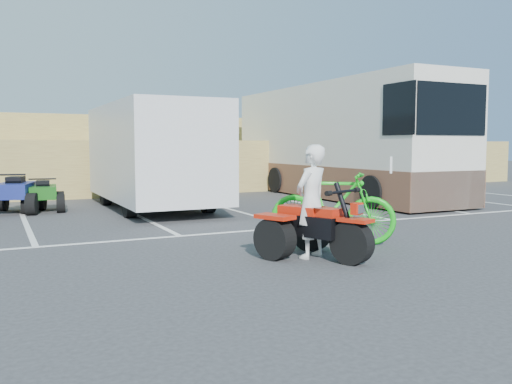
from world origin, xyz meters
name	(u,v)px	position (x,y,z in m)	size (l,w,h in m)	color
ground	(226,259)	(0.00, 0.00, 0.00)	(100.00, 100.00, 0.00)	#333335
parking_stripes	(193,223)	(0.87, 4.07, 0.00)	(28.00, 5.16, 0.01)	white
grass_embankment	(82,155)	(0.00, 15.48, 1.42)	(40.00, 8.50, 3.10)	olive
red_trike_atv	(319,259)	(1.34, -0.66, 0.00)	(1.34, 1.79, 1.16)	red
rider	(311,202)	(1.28, -0.53, 0.92)	(0.67, 0.44, 1.84)	white
green_dirt_bike	(332,206)	(2.30, 0.39, 0.70)	(0.66, 2.32, 1.40)	#14BF19
cargo_trailer	(153,153)	(0.78, 7.21, 1.60)	(2.54, 6.33, 2.95)	silver
rv_motorhome	(337,149)	(7.78, 8.23, 1.68)	(2.77, 10.76, 3.86)	silver
quad_atv_blue	(17,213)	(-2.81, 7.89, 0.00)	(1.26, 1.69, 1.10)	navy
quad_atv_green	(44,211)	(-2.12, 7.97, 0.00)	(1.10, 1.47, 0.96)	#145413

